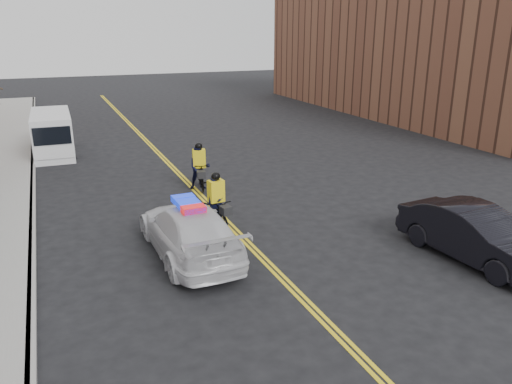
{
  "coord_description": "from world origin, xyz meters",
  "views": [
    {
      "loc": [
        -5.15,
        -12.59,
        6.19
      ],
      "look_at": [
        0.63,
        1.1,
        1.3
      ],
      "focal_mm": 35.0,
      "sensor_mm": 36.0,
      "label": 1
    }
  ],
  "objects_px": {
    "cyclist_near": "(217,208)",
    "cyclist_far": "(199,171)",
    "dark_sedan": "(476,234)",
    "cargo_van": "(53,135)",
    "police_cruiser": "(189,231)"
  },
  "relations": [
    {
      "from": "police_cruiser",
      "to": "cargo_van",
      "type": "relative_size",
      "value": 1.0
    },
    {
      "from": "police_cruiser",
      "to": "cyclist_near",
      "type": "relative_size",
      "value": 2.6
    },
    {
      "from": "cyclist_near",
      "to": "cyclist_far",
      "type": "bearing_deg",
      "value": 72.65
    },
    {
      "from": "cargo_van",
      "to": "cyclist_near",
      "type": "height_order",
      "value": "cargo_van"
    },
    {
      "from": "cargo_van",
      "to": "cyclist_near",
      "type": "distance_m",
      "value": 13.38
    },
    {
      "from": "cyclist_far",
      "to": "cargo_van",
      "type": "bearing_deg",
      "value": 132.56
    },
    {
      "from": "cyclist_near",
      "to": "cyclist_far",
      "type": "distance_m",
      "value": 4.16
    },
    {
      "from": "dark_sedan",
      "to": "cargo_van",
      "type": "xyz_separation_m",
      "value": [
        -10.4,
        17.7,
        0.28
      ]
    },
    {
      "from": "dark_sedan",
      "to": "cyclist_near",
      "type": "height_order",
      "value": "cyclist_near"
    },
    {
      "from": "police_cruiser",
      "to": "cargo_van",
      "type": "bearing_deg",
      "value": -78.9
    },
    {
      "from": "cyclist_near",
      "to": "dark_sedan",
      "type": "bearing_deg",
      "value": -49.48
    },
    {
      "from": "police_cruiser",
      "to": "cyclist_near",
      "type": "xyz_separation_m",
      "value": [
        1.39,
        1.73,
        -0.1
      ]
    },
    {
      "from": "dark_sedan",
      "to": "cyclist_near",
      "type": "relative_size",
      "value": 2.34
    },
    {
      "from": "police_cruiser",
      "to": "cyclist_far",
      "type": "xyz_separation_m",
      "value": [
        2.05,
        5.84,
        0.01
      ]
    },
    {
      "from": "cargo_van",
      "to": "cyclist_near",
      "type": "relative_size",
      "value": 2.61
    }
  ]
}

